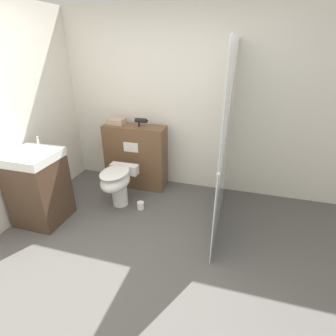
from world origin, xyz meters
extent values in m
plane|color=#565451|center=(0.00, 0.00, 0.00)|extent=(12.00, 12.00, 0.00)
cube|color=silver|center=(0.00, 1.97, 1.25)|extent=(8.00, 0.06, 2.50)
cube|color=brown|center=(-0.49, 1.70, 0.48)|extent=(0.91, 0.32, 0.96)
cube|color=white|center=(-0.49, 1.54, 0.69)|extent=(0.22, 0.01, 0.14)
cube|color=silver|center=(0.85, 1.15, 1.05)|extent=(0.01, 1.58, 2.09)
sphere|color=#B2B2B7|center=(0.85, 0.39, 1.01)|extent=(0.04, 0.04, 0.04)
cylinder|color=white|center=(-0.50, 1.11, 0.19)|extent=(0.21, 0.21, 0.39)
ellipsoid|color=white|center=(-0.50, 1.03, 0.41)|extent=(0.36, 0.50, 0.24)
ellipsoid|color=white|center=(-0.50, 1.03, 0.54)|extent=(0.35, 0.49, 0.02)
cube|color=white|center=(-0.50, 1.31, 0.45)|extent=(0.39, 0.13, 0.13)
cube|color=#473323|center=(-1.27, 0.54, 0.41)|extent=(0.54, 0.54, 0.81)
cube|color=white|center=(-1.27, 0.54, 0.86)|extent=(0.55, 0.55, 0.10)
cylinder|color=silver|center=(-1.27, 0.69, 0.98)|extent=(0.02, 0.02, 0.14)
cylinder|color=black|center=(-0.38, 1.70, 1.05)|extent=(0.17, 0.06, 0.06)
cone|color=black|center=(-0.28, 1.70, 1.05)|extent=(0.03, 0.05, 0.05)
cylinder|color=black|center=(-0.41, 1.70, 1.00)|extent=(0.03, 0.03, 0.08)
cube|color=tan|center=(-0.78, 1.73, 1.00)|extent=(0.24, 0.19, 0.08)
cylinder|color=white|center=(-0.19, 1.08, 0.05)|extent=(0.09, 0.09, 0.10)
camera|label=1|loc=(1.00, -1.67, 2.03)|focal=28.00mm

